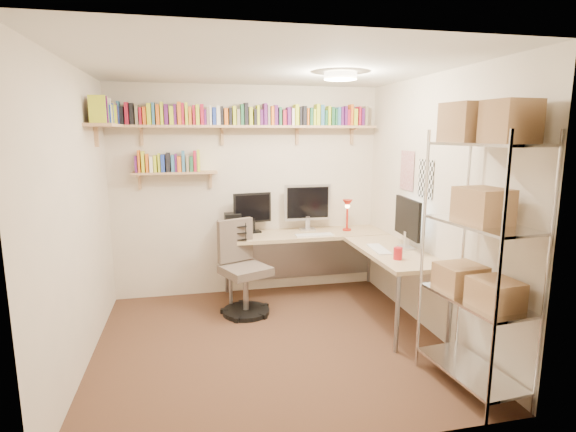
% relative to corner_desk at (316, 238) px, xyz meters
% --- Properties ---
extents(ground, '(3.20, 3.20, 0.00)m').
position_rel_corner_desk_xyz_m(ground, '(-0.70, -0.96, -0.76)').
color(ground, '#4C2C20').
rests_on(ground, ground).
extents(room_shell, '(3.24, 3.04, 2.52)m').
position_rel_corner_desk_xyz_m(room_shell, '(-0.69, -0.96, 0.79)').
color(room_shell, beige).
rests_on(room_shell, ground).
extents(wall_shelves, '(3.12, 1.09, 0.80)m').
position_rel_corner_desk_xyz_m(wall_shelves, '(-1.12, 0.34, 1.27)').
color(wall_shelves, tan).
rests_on(wall_shelves, ground).
extents(corner_desk, '(2.05, 2.00, 1.33)m').
position_rel_corner_desk_xyz_m(corner_desk, '(0.00, 0.00, 0.00)').
color(corner_desk, tan).
rests_on(corner_desk, ground).
extents(office_chair, '(0.60, 0.60, 1.02)m').
position_rel_corner_desk_xyz_m(office_chair, '(-0.86, -0.15, -0.33)').
color(office_chair, black).
rests_on(office_chair, ground).
extents(wire_rack, '(0.49, 0.89, 2.17)m').
position_rel_corner_desk_xyz_m(wire_rack, '(0.66, -2.02, 0.65)').
color(wire_rack, silver).
rests_on(wire_rack, ground).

